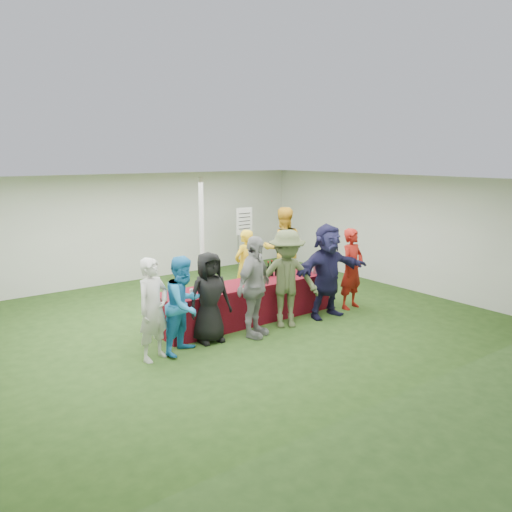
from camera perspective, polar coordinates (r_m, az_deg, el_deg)
ground at (r=9.69m, az=-4.95°, el=-7.54°), size 60.00×60.00×0.00m
tent at (r=10.60m, az=-6.20°, el=1.64°), size 10.00×10.00×10.00m
serving_table at (r=9.65m, az=-0.96°, el=-5.24°), size 3.60×0.80×0.75m
wine_bottles at (r=10.06m, az=1.77°, el=-1.63°), size 0.90×0.14×0.32m
wine_glasses at (r=9.24m, az=-0.72°, el=-2.87°), size 2.78×0.13×0.16m
water_bottle at (r=9.59m, az=-1.24°, el=-2.38°), size 0.07×0.07×0.23m
bar_towel at (r=10.54m, az=5.76°, el=-1.66°), size 0.25×0.18×0.03m
dump_bucket at (r=10.40m, az=7.17°, el=-1.45°), size 0.27×0.27×0.18m
wine_list_sign at (r=13.11m, az=-1.35°, el=3.44°), size 0.50×0.03×1.80m
staff_pourer at (r=10.76m, az=-1.26°, el=-1.17°), size 0.65×0.50×1.59m
staff_back at (r=11.80m, az=3.07°, el=0.86°), size 1.18×1.08×1.96m
customer_0 at (r=7.90m, az=-11.66°, el=-6.00°), size 0.69×0.57×1.63m
customer_1 at (r=8.11m, az=-8.22°, el=-5.53°), size 0.96×0.89×1.59m
customer_2 at (r=8.51m, az=-5.35°, el=-4.73°), size 0.80×0.55×1.57m
customer_3 at (r=8.68m, az=-0.21°, el=-3.57°), size 1.14×0.85×1.80m
customer_4 at (r=9.19m, az=3.53°, el=-2.65°), size 1.36×1.16×1.83m
customer_5 at (r=9.84m, az=8.14°, el=-1.69°), size 1.75×0.64×1.86m
customer_6 at (r=10.51m, az=10.91°, el=-1.44°), size 0.66×0.47×1.68m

